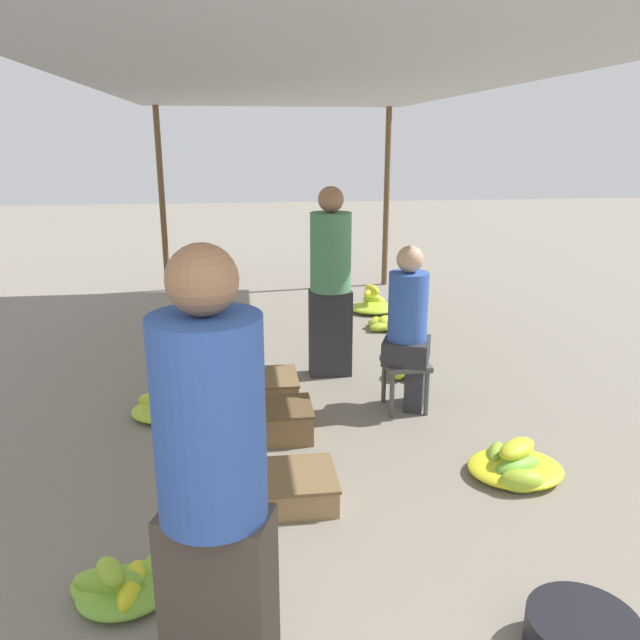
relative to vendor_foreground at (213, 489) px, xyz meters
name	(u,v)px	position (x,y,z in m)	size (l,w,h in m)	color
canopy_post_back_left	(162,201)	(-0.91, 6.83, 0.33)	(0.08, 0.08, 2.47)	brown
canopy_post_back_right	(387,199)	(2.19, 6.83, 0.33)	(0.08, 0.08, 2.47)	brown
canopy_tarp	(302,79)	(0.64, 3.24, 1.58)	(3.50, 7.58, 0.04)	#B2B2B7
vendor_foreground	(213,489)	(0.00, 0.00, 0.00)	(0.47, 0.47, 1.75)	#4C4238
stool	(405,371)	(1.36, 2.51, -0.59)	(0.34, 0.34, 0.40)	#4C4C4C
vendor_seated	(409,327)	(1.37, 2.52, -0.24)	(0.44, 0.44, 1.30)	#2D2D33
basin_black	(582,637)	(1.45, 0.03, -0.82)	(0.46, 0.46, 0.18)	black
banana_pile_left_0	(123,585)	(-0.47, 0.61, -0.84)	(0.51, 0.44, 0.22)	#82B835
banana_pile_left_1	(172,406)	(-0.45, 2.63, -0.84)	(0.57, 0.48, 0.19)	#99C131
banana_pile_left_2	(187,318)	(-0.51, 5.09, -0.82)	(0.52, 0.50, 0.26)	yellow
banana_pile_right_0	(515,466)	(1.78, 1.42, -0.84)	(0.60, 0.58, 0.22)	#C6D329
banana_pile_right_1	(406,369)	(1.56, 3.22, -0.85)	(0.41, 0.45, 0.14)	#C4D329
banana_pile_right_2	(387,324)	(1.71, 4.64, -0.85)	(0.54, 0.42, 0.15)	#80B735
banana_pile_right_3	(373,304)	(1.72, 5.39, -0.81)	(0.60, 0.57, 0.33)	#A3C62F
crate_near	(267,387)	(0.29, 2.87, -0.81)	(0.51, 0.51, 0.19)	#9E7A4C
crate_mid	(297,487)	(0.40, 1.32, -0.82)	(0.45, 0.45, 0.18)	#9E7A4C
crate_far	(282,420)	(0.37, 2.17, -0.79)	(0.43, 0.43, 0.23)	brown
shopper_walking_mid	(330,280)	(0.89, 3.34, -0.04)	(0.38, 0.36, 1.67)	#2D2D33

